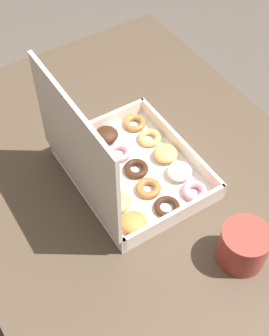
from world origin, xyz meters
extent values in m
plane|color=#564C44|center=(0.00, 0.00, 0.00)|extent=(8.00, 8.00, 0.00)
cube|color=#4C3D2D|center=(0.00, 0.00, 0.72)|extent=(0.98, 0.75, 0.03)
cylinder|color=#4C3D2D|center=(0.44, -0.33, 0.35)|extent=(0.06, 0.06, 0.71)
cube|color=silver|center=(-0.01, 0.00, 0.74)|extent=(0.31, 0.25, 0.01)
cube|color=silver|center=(-0.01, -0.12, 0.76)|extent=(0.31, 0.01, 0.04)
cube|color=silver|center=(-0.01, 0.12, 0.76)|extent=(0.31, 0.01, 0.04)
cube|color=silver|center=(-0.17, 0.00, 0.76)|extent=(0.01, 0.25, 0.04)
cube|color=silver|center=(0.14, 0.00, 0.76)|extent=(0.01, 0.25, 0.04)
cube|color=silver|center=(-0.01, 0.13, 0.90)|extent=(0.31, 0.01, 0.23)
torus|color=pink|center=(-0.13, -0.08, 0.75)|extent=(0.05, 0.05, 0.02)
ellipsoid|color=white|center=(-0.08, -0.08, 0.76)|extent=(0.05, 0.05, 0.03)
ellipsoid|color=tan|center=(-0.02, -0.08, 0.76)|extent=(0.05, 0.05, 0.03)
torus|color=tan|center=(0.05, -0.08, 0.75)|extent=(0.05, 0.05, 0.02)
torus|color=#9E6633|center=(0.11, -0.08, 0.75)|extent=(0.05, 0.05, 0.01)
torus|color=#381E11|center=(-0.13, -0.01, 0.75)|extent=(0.05, 0.05, 0.01)
torus|color=#9E6633|center=(-0.07, 0.00, 0.75)|extent=(0.05, 0.05, 0.02)
torus|color=#381E11|center=(-0.01, -0.01, 0.75)|extent=(0.05, 0.05, 0.02)
torus|color=pink|center=(0.05, 0.00, 0.75)|extent=(0.05, 0.05, 0.01)
ellipsoid|color=#381E11|center=(0.10, 0.00, 0.76)|extent=(0.05, 0.05, 0.03)
ellipsoid|color=#B77A38|center=(-0.13, 0.08, 0.76)|extent=(0.05, 0.05, 0.03)
ellipsoid|color=tan|center=(-0.07, 0.08, 0.76)|extent=(0.05, 0.05, 0.03)
torus|color=tan|center=(-0.01, 0.08, 0.75)|extent=(0.05, 0.05, 0.01)
torus|color=#B77A38|center=(0.05, 0.07, 0.75)|extent=(0.05, 0.05, 0.02)
ellipsoid|color=tan|center=(0.10, 0.07, 0.76)|extent=(0.05, 0.05, 0.03)
cylinder|color=#A3382D|center=(-0.30, -0.06, 0.78)|extent=(0.09, 0.09, 0.08)
cylinder|color=black|center=(-0.30, -0.06, 0.82)|extent=(0.08, 0.08, 0.01)
camera|label=1|loc=(-0.56, 0.34, 1.54)|focal=50.00mm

